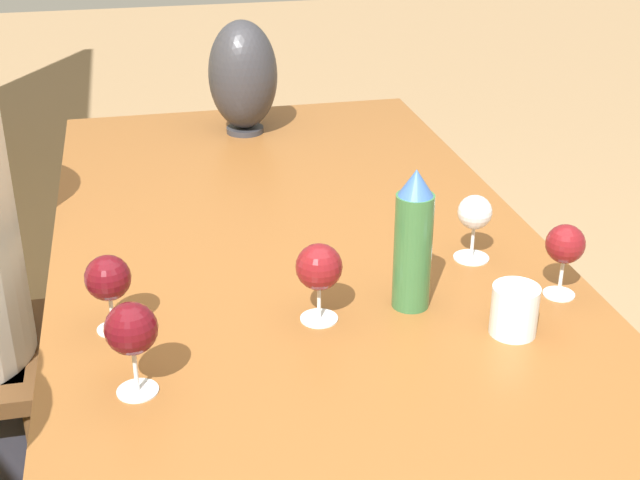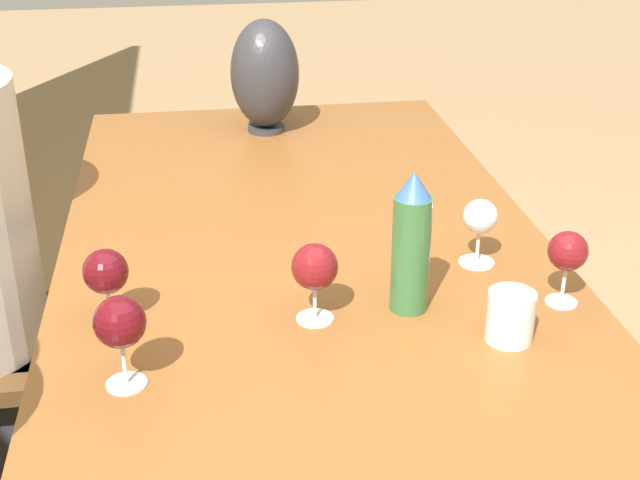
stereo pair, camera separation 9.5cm
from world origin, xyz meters
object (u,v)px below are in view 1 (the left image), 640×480
(vase, at_px, (243,76))
(wine_glass_3, at_px, (319,268))
(wine_glass_1, at_px, (131,330))
(water_bottle, at_px, (413,242))
(wine_glass_6, at_px, (475,215))
(water_tumbler, at_px, (514,310))
(wine_glass_5, at_px, (108,279))
(wine_glass_7, at_px, (565,246))

(vase, height_order, wine_glass_3, vase)
(vase, height_order, wine_glass_1, vase)
(water_bottle, distance_m, vase, 1.03)
(vase, distance_m, wine_glass_6, 0.93)
(water_bottle, distance_m, water_tumbler, 0.21)
(water_tumbler, relative_size, wine_glass_5, 0.63)
(wine_glass_3, bearing_deg, wine_glass_6, -64.38)
(water_bottle, xyz_separation_m, vase, (1.01, 0.16, 0.03))
(water_bottle, bearing_deg, wine_glass_5, 87.08)
(water_tumbler, bearing_deg, wine_glass_6, -6.69)
(wine_glass_7, bearing_deg, wine_glass_3, 88.95)
(wine_glass_6, bearing_deg, wine_glass_5, 100.17)
(wine_glass_1, height_order, wine_glass_3, wine_glass_1)
(vase, distance_m, wine_glass_5, 1.06)
(vase, bearing_deg, wine_glass_3, 179.30)
(wine_glass_6, bearing_deg, wine_glass_3, 115.62)
(water_bottle, xyz_separation_m, wine_glass_3, (-0.01, 0.17, -0.03))
(water_bottle, distance_m, wine_glass_3, 0.17)
(water_bottle, relative_size, vase, 0.85)
(water_bottle, bearing_deg, vase, 8.88)
(wine_glass_5, bearing_deg, wine_glass_6, -79.83)
(water_tumbler, height_order, wine_glass_3, wine_glass_3)
(vase, xyz_separation_m, wine_glass_3, (-1.03, 0.01, -0.06))
(water_bottle, bearing_deg, wine_glass_1, 108.74)
(wine_glass_3, bearing_deg, water_tumbler, -109.83)
(wine_glass_1, distance_m, wine_glass_3, 0.35)
(wine_glass_1, distance_m, wine_glass_5, 0.20)
(water_tumbler, height_order, wine_glass_1, wine_glass_1)
(wine_glass_5, bearing_deg, wine_glass_7, -93.49)
(water_tumbler, bearing_deg, wine_glass_7, -52.58)
(vase, bearing_deg, wine_glass_1, 164.38)
(water_bottle, height_order, wine_glass_7, water_bottle)
(wine_glass_1, height_order, wine_glass_7, wine_glass_1)
(vase, bearing_deg, water_tumbler, -165.24)
(water_bottle, height_order, wine_glass_5, water_bottle)
(water_bottle, height_order, water_tumbler, water_bottle)
(vase, xyz_separation_m, wine_glass_6, (-0.86, -0.33, -0.06))
(vase, xyz_separation_m, wine_glass_1, (-1.18, 0.33, -0.05))
(water_bottle, distance_m, wine_glass_7, 0.28)
(water_tumbler, distance_m, wine_glass_7, 0.18)
(water_bottle, relative_size, wine_glass_6, 1.95)
(wine_glass_5, distance_m, wine_glass_6, 0.71)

